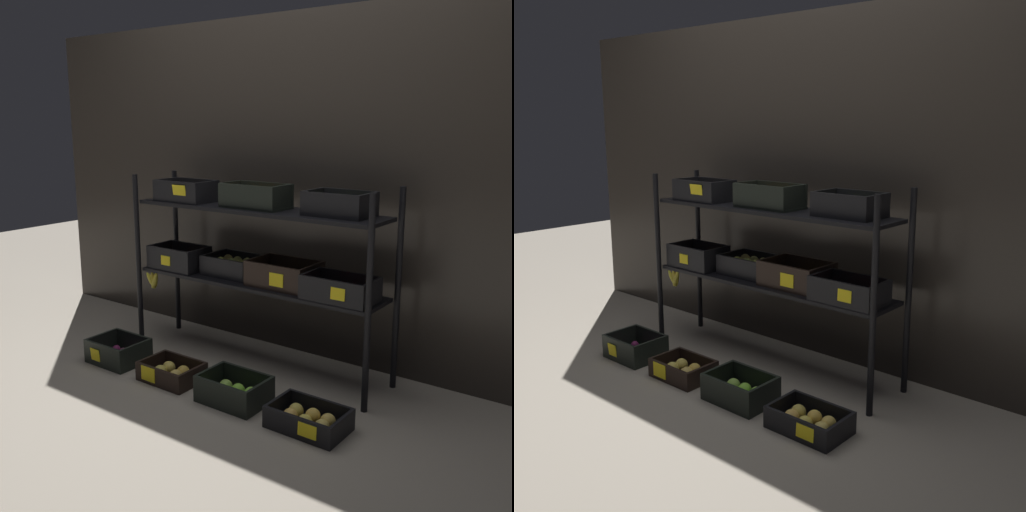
% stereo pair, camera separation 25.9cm
% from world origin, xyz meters
% --- Properties ---
extents(ground_plane, '(10.00, 10.00, 0.00)m').
position_xyz_m(ground_plane, '(0.00, 0.00, 0.00)').
color(ground_plane, gray).
extents(storefront_wall, '(3.95, 0.12, 1.96)m').
position_xyz_m(storefront_wall, '(0.00, 0.37, 0.98)').
color(storefront_wall, '#2D2823').
rests_on(storefront_wall, ground_plane).
extents(display_rack, '(1.67, 0.37, 1.06)m').
position_xyz_m(display_rack, '(0.00, -0.00, 0.69)').
color(display_rack, black).
rests_on(display_rack, ground_plane).
extents(crate_ground_plum, '(0.31, 0.26, 0.14)m').
position_xyz_m(crate_ground_plum, '(-0.66, -0.46, 0.05)').
color(crate_ground_plum, black).
rests_on(crate_ground_plum, ground_plane).
extents(crate_ground_apple_gold, '(0.32, 0.23, 0.10)m').
position_xyz_m(crate_ground_apple_gold, '(-0.23, -0.46, 0.04)').
color(crate_ground_apple_gold, black).
rests_on(crate_ground_apple_gold, ground_plane).
extents(crate_ground_apple_green, '(0.33, 0.24, 0.14)m').
position_xyz_m(crate_ground_apple_green, '(0.20, -0.46, 0.05)').
color(crate_ground_apple_green, black).
rests_on(crate_ground_apple_green, ground_plane).
extents(crate_ground_right_apple_gold, '(0.36, 0.24, 0.11)m').
position_xyz_m(crate_ground_right_apple_gold, '(0.64, -0.47, 0.04)').
color(crate_ground_right_apple_gold, black).
rests_on(crate_ground_right_apple_gold, ground_plane).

